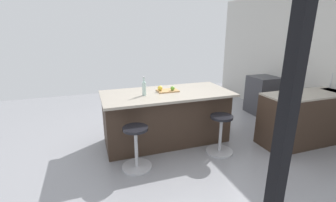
% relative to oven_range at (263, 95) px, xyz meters
% --- Properties ---
extents(ground_plane, '(7.83, 7.83, 0.00)m').
position_rel_oven_range_xyz_m(ground_plane, '(2.66, 0.75, -0.44)').
color(ground_plane, gray).
extents(interior_partition_left, '(0.12, 5.99, 2.73)m').
position_rel_oven_range_xyz_m(interior_partition_left, '(-0.35, 0.75, 0.92)').
color(interior_partition_left, beige).
rests_on(interior_partition_left, ground_plane).
extents(sink_cabinet, '(2.35, 0.60, 1.20)m').
position_rel_oven_range_xyz_m(sink_cabinet, '(-0.00, 1.52, 0.02)').
color(sink_cabinet, '#38281E').
rests_on(sink_cabinet, ground_plane).
extents(oven_range, '(0.60, 0.61, 0.89)m').
position_rel_oven_range_xyz_m(oven_range, '(0.00, 0.00, 0.00)').
color(oven_range, '#38383D').
rests_on(oven_range, ground_plane).
extents(kitchen_island, '(2.20, 1.04, 0.92)m').
position_rel_oven_range_xyz_m(kitchen_island, '(2.66, 0.66, 0.02)').
color(kitchen_island, '#38281E').
rests_on(kitchen_island, ground_plane).
extents(stool_by_window, '(0.44, 0.44, 0.65)m').
position_rel_oven_range_xyz_m(stool_by_window, '(1.97, 1.36, -0.14)').
color(stool_by_window, '#B7B7BC').
rests_on(stool_by_window, ground_plane).
extents(stool_middle, '(0.44, 0.44, 0.65)m').
position_rel_oven_range_xyz_m(stool_middle, '(3.35, 1.36, -0.14)').
color(stool_middle, '#B7B7BC').
rests_on(stool_middle, ground_plane).
extents(cutting_board, '(0.36, 0.24, 0.02)m').
position_rel_oven_range_xyz_m(cutting_board, '(2.62, 0.64, 0.49)').
color(cutting_board, tan).
rests_on(cutting_board, kitchen_island).
extents(apple_green, '(0.07, 0.07, 0.07)m').
position_rel_oven_range_xyz_m(apple_green, '(2.55, 0.68, 0.54)').
color(apple_green, '#609E2D').
rests_on(apple_green, cutting_board).
extents(apple_yellow, '(0.09, 0.09, 0.09)m').
position_rel_oven_range_xyz_m(apple_yellow, '(2.76, 0.63, 0.54)').
color(apple_yellow, gold).
rests_on(apple_yellow, cutting_board).
extents(water_bottle, '(0.06, 0.06, 0.31)m').
position_rel_oven_range_xyz_m(water_bottle, '(3.07, 0.76, 0.60)').
color(water_bottle, silver).
rests_on(water_bottle, kitchen_island).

